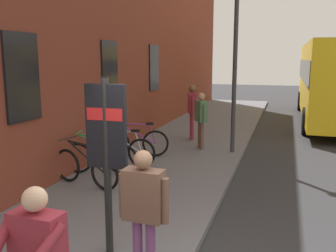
{
  "coord_description": "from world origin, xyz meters",
  "views": [
    {
      "loc": [
        -3.65,
        -1.09,
        2.74
      ],
      "look_at": [
        3.98,
        1.35,
        1.28
      ],
      "focal_mm": 39.88,
      "sensor_mm": 36.0,
      "label": 1
    }
  ],
  "objects_px": {
    "bicycle_nearest_sign": "(86,168)",
    "pedestrian_by_facade": "(144,204)",
    "bicycle_mid_rack": "(136,142)",
    "city_bus": "(334,77)",
    "transit_info_sign": "(106,138)",
    "pedestrian_crossing_street": "(201,115)",
    "bicycle_end_of_row": "(100,157)",
    "bicycle_under_window": "(122,150)",
    "pedestrian_near_bus": "(192,106)",
    "street_lamp": "(236,46)"
  },
  "relations": [
    {
      "from": "bicycle_nearest_sign",
      "to": "pedestrian_by_facade",
      "type": "bearing_deg",
      "value": -139.48
    },
    {
      "from": "bicycle_end_of_row",
      "to": "city_bus",
      "type": "xyz_separation_m",
      "value": [
        10.16,
        -5.89,
        1.41
      ]
    },
    {
      "from": "bicycle_under_window",
      "to": "pedestrian_near_bus",
      "type": "bearing_deg",
      "value": -14.44
    },
    {
      "from": "bicycle_end_of_row",
      "to": "city_bus",
      "type": "height_order",
      "value": "city_bus"
    },
    {
      "from": "transit_info_sign",
      "to": "pedestrian_crossing_street",
      "type": "xyz_separation_m",
      "value": [
        6.19,
        0.13,
        -0.6
      ]
    },
    {
      "from": "transit_info_sign",
      "to": "pedestrian_crossing_street",
      "type": "distance_m",
      "value": 6.22
    },
    {
      "from": "city_bus",
      "to": "pedestrian_crossing_street",
      "type": "bearing_deg",
      "value": 149.05
    },
    {
      "from": "bicycle_under_window",
      "to": "pedestrian_crossing_street",
      "type": "distance_m",
      "value": 2.81
    },
    {
      "from": "bicycle_end_of_row",
      "to": "bicycle_mid_rack",
      "type": "bearing_deg",
      "value": -6.36
    },
    {
      "from": "bicycle_under_window",
      "to": "pedestrian_by_facade",
      "type": "xyz_separation_m",
      "value": [
        -4.38,
        -2.3,
        0.59
      ]
    },
    {
      "from": "bicycle_under_window",
      "to": "pedestrian_near_bus",
      "type": "xyz_separation_m",
      "value": [
        3.48,
        -0.9,
        0.69
      ]
    },
    {
      "from": "city_bus",
      "to": "bicycle_nearest_sign",
      "type": "bearing_deg",
      "value": 152.24
    },
    {
      "from": "transit_info_sign",
      "to": "street_lamp",
      "type": "height_order",
      "value": "street_lamp"
    },
    {
      "from": "bicycle_under_window",
      "to": "pedestrian_crossing_street",
      "type": "height_order",
      "value": "pedestrian_crossing_street"
    },
    {
      "from": "bicycle_nearest_sign",
      "to": "city_bus",
      "type": "relative_size",
      "value": 0.16
    },
    {
      "from": "pedestrian_by_facade",
      "to": "city_bus",
      "type": "bearing_deg",
      "value": -13.87
    },
    {
      "from": "bicycle_nearest_sign",
      "to": "pedestrian_crossing_street",
      "type": "distance_m",
      "value": 4.26
    },
    {
      "from": "transit_info_sign",
      "to": "city_bus",
      "type": "xyz_separation_m",
      "value": [
        13.27,
        -4.12,
        0.2
      ]
    },
    {
      "from": "pedestrian_crossing_street",
      "to": "pedestrian_by_facade",
      "type": "bearing_deg",
      "value": -172.86
    },
    {
      "from": "bicycle_under_window",
      "to": "city_bus",
      "type": "xyz_separation_m",
      "value": [
        9.4,
        -5.7,
        1.41
      ]
    },
    {
      "from": "bicycle_end_of_row",
      "to": "pedestrian_near_bus",
      "type": "height_order",
      "value": "pedestrian_near_bus"
    },
    {
      "from": "bicycle_end_of_row",
      "to": "bicycle_under_window",
      "type": "bearing_deg",
      "value": -14.07
    },
    {
      "from": "pedestrian_by_facade",
      "to": "bicycle_nearest_sign",
      "type": "bearing_deg",
      "value": 40.52
    },
    {
      "from": "pedestrian_crossing_street",
      "to": "street_lamp",
      "type": "relative_size",
      "value": 0.33
    },
    {
      "from": "bicycle_end_of_row",
      "to": "pedestrian_crossing_street",
      "type": "relative_size",
      "value": 1.07
    },
    {
      "from": "bicycle_under_window",
      "to": "street_lamp",
      "type": "height_order",
      "value": "street_lamp"
    },
    {
      "from": "bicycle_end_of_row",
      "to": "bicycle_under_window",
      "type": "distance_m",
      "value": 0.78
    },
    {
      "from": "bicycle_under_window",
      "to": "pedestrian_by_facade",
      "type": "relative_size",
      "value": 1.1
    },
    {
      "from": "bicycle_under_window",
      "to": "pedestrian_by_facade",
      "type": "distance_m",
      "value": 4.98
    },
    {
      "from": "pedestrian_near_bus",
      "to": "street_lamp",
      "type": "relative_size",
      "value": 0.36
    },
    {
      "from": "bicycle_nearest_sign",
      "to": "bicycle_mid_rack",
      "type": "distance_m",
      "value": 2.53
    },
    {
      "from": "street_lamp",
      "to": "pedestrian_crossing_street",
      "type": "bearing_deg",
      "value": 82.87
    },
    {
      "from": "bicycle_nearest_sign",
      "to": "pedestrian_by_facade",
      "type": "distance_m",
      "value": 3.72
    },
    {
      "from": "street_lamp",
      "to": "bicycle_under_window",
      "type": "bearing_deg",
      "value": 132.59
    },
    {
      "from": "pedestrian_by_facade",
      "to": "bicycle_end_of_row",
      "type": "bearing_deg",
      "value": 34.48
    },
    {
      "from": "bicycle_nearest_sign",
      "to": "bicycle_mid_rack",
      "type": "xyz_separation_m",
      "value": [
        2.52,
        -0.09,
        0.0
      ]
    },
    {
      "from": "pedestrian_crossing_street",
      "to": "street_lamp",
      "type": "distance_m",
      "value": 2.17
    },
    {
      "from": "bicycle_nearest_sign",
      "to": "pedestrian_by_facade",
      "type": "relative_size",
      "value": 1.07
    },
    {
      "from": "pedestrian_crossing_street",
      "to": "bicycle_mid_rack",
      "type": "bearing_deg",
      "value": 133.7
    },
    {
      "from": "bicycle_mid_rack",
      "to": "street_lamp",
      "type": "height_order",
      "value": "street_lamp"
    },
    {
      "from": "bicycle_mid_rack",
      "to": "city_bus",
      "type": "xyz_separation_m",
      "value": [
        8.47,
        -5.7,
        1.41
      ]
    },
    {
      "from": "city_bus",
      "to": "pedestrian_crossing_street",
      "type": "relative_size",
      "value": 6.4
    },
    {
      "from": "bicycle_end_of_row",
      "to": "bicycle_mid_rack",
      "type": "xyz_separation_m",
      "value": [
        1.69,
        -0.19,
        0.0
      ]
    },
    {
      "from": "bicycle_nearest_sign",
      "to": "transit_info_sign",
      "type": "xyz_separation_m",
      "value": [
        -2.27,
        -1.67,
        1.21
      ]
    },
    {
      "from": "pedestrian_crossing_street",
      "to": "street_lamp",
      "type": "xyz_separation_m",
      "value": [
        -0.12,
        -0.94,
        1.95
      ]
    },
    {
      "from": "bicycle_under_window",
      "to": "transit_info_sign",
      "type": "relative_size",
      "value": 0.74
    },
    {
      "from": "pedestrian_near_bus",
      "to": "pedestrian_by_facade",
      "type": "xyz_separation_m",
      "value": [
        -7.86,
        -1.4,
        -0.1
      ]
    },
    {
      "from": "pedestrian_by_facade",
      "to": "pedestrian_crossing_street",
      "type": "relative_size",
      "value": 0.98
    },
    {
      "from": "bicycle_end_of_row",
      "to": "bicycle_under_window",
      "type": "xyz_separation_m",
      "value": [
        0.76,
        -0.19,
        -0.0
      ]
    },
    {
      "from": "bicycle_mid_rack",
      "to": "city_bus",
      "type": "distance_m",
      "value": 10.31
    }
  ]
}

